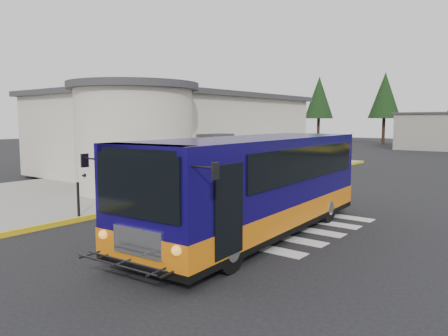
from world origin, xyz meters
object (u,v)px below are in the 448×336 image
Objects in this scene: pedestrian_b at (88,176)px; bollard at (78,199)px; pedestrian_a at (128,183)px; transit_bus at (254,189)px.

bollard is (3.02, -2.49, -0.29)m from pedestrian_b.
pedestrian_a is 2.37m from bollard.
pedestrian_a reaches higher than bollard.
transit_bus is 8.95× the size of bollard.
bollard is at bearing 25.59° from pedestrian_b.
transit_bus reaches higher than pedestrian_b.
transit_bus reaches higher than pedestrian_a.
transit_bus is 5.99m from bollard.
transit_bus is at bearing 20.36° from bollard.
pedestrian_b reaches higher than pedestrian_a.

